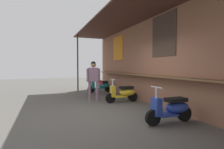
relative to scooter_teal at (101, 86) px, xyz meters
The scene contains 6 objects.
ground_plane 4.53m from the scooter_teal, 13.87° to the right, with size 36.70×36.70×0.00m, color #56544F.
market_stall_facade 4.71m from the scooter_teal, 10.34° to the left, with size 13.11×2.28×3.49m.
scooter_teal is the anchor object (origin of this frame).
scooter_yellow 2.96m from the scooter_teal, ahead, with size 0.46×1.40×0.97m.
scooter_blue 5.83m from the scooter_teal, ahead, with size 0.46×1.40×0.97m.
shopper_with_handbag 2.55m from the scooter_teal, 25.62° to the right, with size 0.31×0.67×1.69m.
Camera 1 is at (5.00, -2.01, 1.46)m, focal length 27.91 mm.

